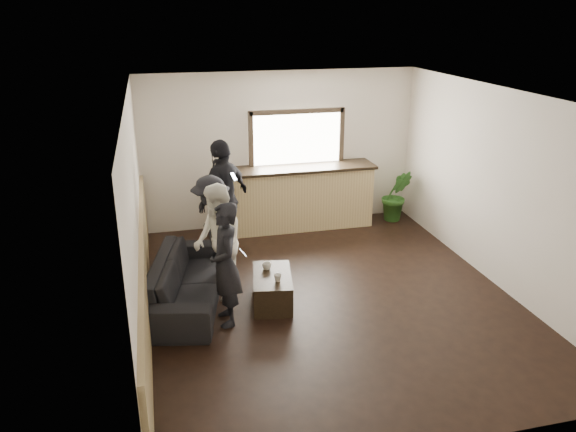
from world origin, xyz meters
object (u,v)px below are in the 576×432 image
object	(u,v)px
bar_counter	(300,193)
person_c	(212,226)
person_d	(224,198)
potted_plant	(396,195)
cup_b	(278,278)
coffee_table	(272,288)
cup_a	(267,266)
sofa	(187,280)
person_a	(225,265)
person_b	(218,242)

from	to	relation	value
bar_counter	person_c	size ratio (longest dim) A/B	1.75
person_c	person_d	xyz separation A→B (m)	(0.27, 0.67, 0.19)
bar_counter	potted_plant	world-z (taller)	bar_counter
cup_b	potted_plant	world-z (taller)	potted_plant
coffee_table	cup_a	xyz separation A→B (m)	(-0.04, 0.18, 0.25)
sofa	potted_plant	distance (m)	4.66
coffee_table	person_c	bearing A→B (deg)	121.78
person_a	person_c	world-z (taller)	person_a
person_a	person_b	xyz separation A→B (m)	(-0.00, 0.73, 0.00)
coffee_table	potted_plant	bearing A→B (deg)	40.81
cup_a	person_a	world-z (taller)	person_a
coffee_table	person_d	world-z (taller)	person_d
sofa	person_a	distance (m)	0.93
potted_plant	person_b	world-z (taller)	person_b
person_a	person_c	bearing A→B (deg)	177.37
cup_b	person_a	bearing A→B (deg)	-167.30
coffee_table	person_d	bearing A→B (deg)	102.88
bar_counter	sofa	distance (m)	3.27
coffee_table	cup_a	bearing A→B (deg)	101.63
cup_a	person_c	world-z (taller)	person_c
coffee_table	potted_plant	world-z (taller)	potted_plant
bar_counter	cup_b	bearing A→B (deg)	-110.41
person_b	person_c	size ratio (longest dim) A/B	1.05
person_a	person_d	xyz separation A→B (m)	(0.27, 2.13, 0.15)
person_d	cup_b	bearing A→B (deg)	58.89
sofa	coffee_table	bearing A→B (deg)	-91.96
coffee_table	person_a	world-z (taller)	person_a
cup_a	cup_b	xyz separation A→B (m)	(0.07, -0.39, 0.00)
cup_b	person_a	distance (m)	0.80
coffee_table	person_c	distance (m)	1.40
coffee_table	potted_plant	distance (m)	3.91
sofa	person_d	size ratio (longest dim) A/B	1.16
coffee_table	person_a	size ratio (longest dim) A/B	0.57
cup_b	person_d	distance (m)	2.08
potted_plant	person_a	xyz separation A→B (m)	(-3.62, -2.91, 0.31)
person_d	sofa	bearing A→B (deg)	20.29
person_b	coffee_table	bearing A→B (deg)	52.42
sofa	cup_b	xyz separation A→B (m)	(1.16, -0.49, 0.14)
coffee_table	potted_plant	xyz separation A→B (m)	(2.95, 2.55, 0.29)
potted_plant	person_c	size ratio (longest dim) A/B	0.65
potted_plant	person_d	size ratio (longest dim) A/B	0.52
cup_b	person_b	xyz separation A→B (m)	(-0.71, 0.57, 0.35)
person_a	person_b	size ratio (longest dim) A/B	1.00
cup_b	person_c	bearing A→B (deg)	118.71
bar_counter	cup_b	size ratio (longest dim) A/B	25.58
sofa	person_d	world-z (taller)	person_d
person_a	person_d	bearing A→B (deg)	169.99
potted_plant	person_a	bearing A→B (deg)	-141.23
coffee_table	person_d	size ratio (longest dim) A/B	0.48
cup_a	person_b	world-z (taller)	person_b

